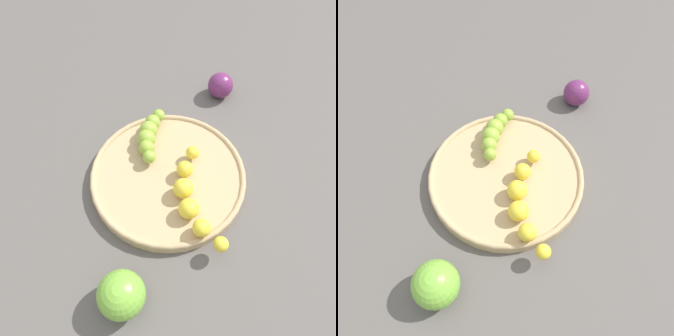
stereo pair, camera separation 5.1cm
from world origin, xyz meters
TOP-DOWN VIEW (x-y plane):
  - ground_plane at (0.00, 0.00)m, footprint 2.40×2.40m
  - fruit_bowl at (0.00, 0.00)m, footprint 0.27×0.27m
  - banana_green at (-0.02, 0.08)m, footprint 0.06×0.11m
  - banana_yellow at (0.03, -0.06)m, footprint 0.06×0.19m
  - apple_green at (-0.11, -0.18)m, footprint 0.07×0.07m
  - plum_purple at (0.15, 0.18)m, footprint 0.05×0.05m

SIDE VIEW (x-z plane):
  - ground_plane at x=0.00m, z-range 0.00..0.00m
  - fruit_bowl at x=0.00m, z-range 0.00..0.02m
  - plum_purple at x=0.15m, z-range 0.00..0.05m
  - apple_green at x=-0.11m, z-range 0.00..0.07m
  - banana_green at x=-0.02m, z-range 0.02..0.05m
  - banana_yellow at x=0.03m, z-range 0.02..0.05m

